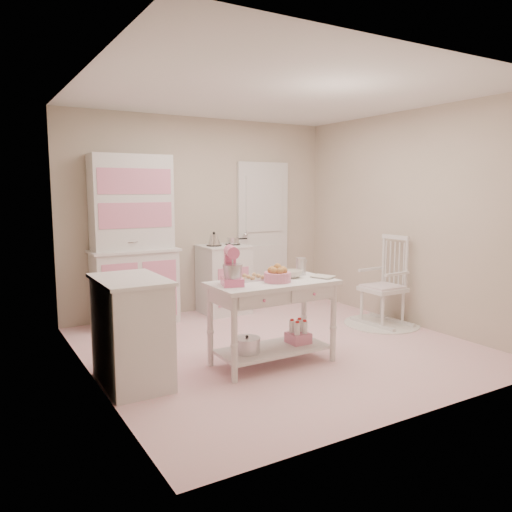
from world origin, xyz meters
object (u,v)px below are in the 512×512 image
at_px(hutch, 134,240).
at_px(stand_mixer, 232,267).
at_px(rocking_chair, 383,280).
at_px(work_table, 273,323).
at_px(stove, 224,279).
at_px(base_cabinet, 131,331).
at_px(bread_basket, 277,277).

xyz_separation_m(hutch, stand_mixer, (0.27, -2.05, -0.07)).
xyz_separation_m(rocking_chair, work_table, (-1.92, -0.49, -0.15)).
distance_m(hutch, work_table, 2.28).
xyz_separation_m(stove, base_cabinet, (-1.81, -1.82, 0.00)).
height_order(rocking_chair, stand_mixer, stand_mixer).
relative_size(stove, base_cabinet, 1.00).
height_order(base_cabinet, work_table, base_cabinet).
distance_m(base_cabinet, stand_mixer, 1.03).
relative_size(stove, bread_basket, 3.68).
bearing_deg(bread_basket, hutch, 108.52).
bearing_deg(rocking_chair, base_cabinet, -178.35).
bearing_deg(stand_mixer, base_cabinet, -173.57).
bearing_deg(work_table, stove, 75.88).
bearing_deg(hutch, rocking_chair, -31.22).
bearing_deg(work_table, hutch, 108.44).
bearing_deg(bread_basket, stove, 76.73).
height_order(hutch, rocking_chair, hutch).
xyz_separation_m(work_table, bread_basket, (0.02, -0.05, 0.45)).
xyz_separation_m(hutch, base_cabinet, (-0.61, -1.87, -0.58)).
height_order(work_table, bread_basket, bread_basket).
bearing_deg(stand_mixer, work_table, 15.22).
distance_m(stove, bread_basket, 2.16).
relative_size(work_table, stand_mixer, 3.53).
height_order(stove, work_table, stove).
bearing_deg(work_table, stand_mixer, 177.27).
bearing_deg(base_cabinet, stove, 45.29).
bearing_deg(stove, bread_basket, -103.27).
bearing_deg(hutch, work_table, -71.56).
bearing_deg(bread_basket, work_table, 111.80).
xyz_separation_m(base_cabinet, bread_basket, (1.32, -0.25, 0.39)).
relative_size(stove, stand_mixer, 2.71).
distance_m(stand_mixer, bread_basket, 0.46).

